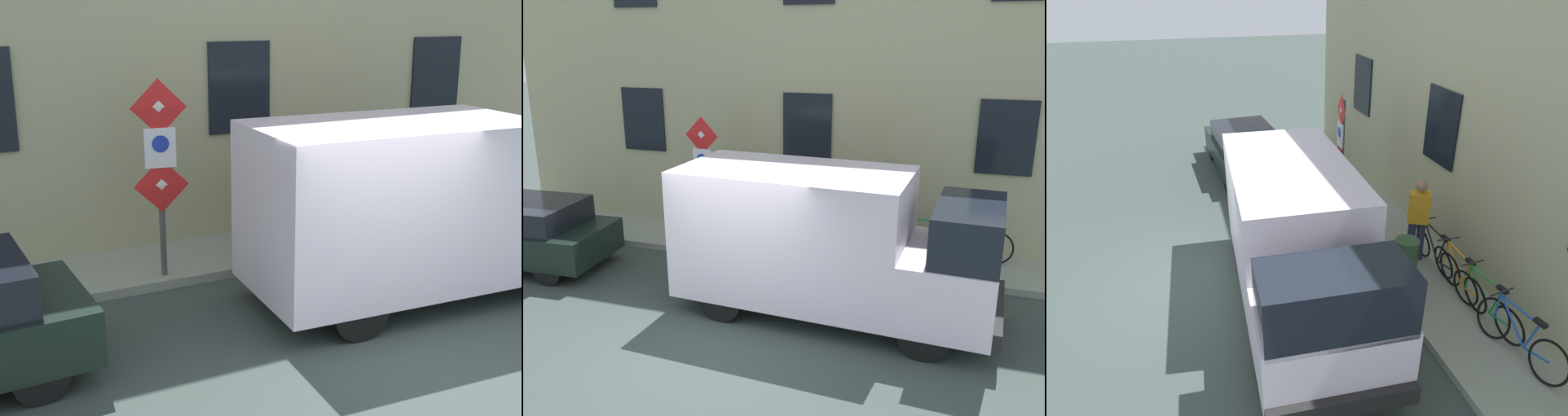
{
  "view_description": "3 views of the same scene",
  "coord_description": "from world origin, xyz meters",
  "views": [
    {
      "loc": [
        -5.62,
        4.76,
        3.92
      ],
      "look_at": [
        3.19,
        0.44,
        1.07
      ],
      "focal_mm": 47.61,
      "sensor_mm": 36.0,
      "label": 1
    },
    {
      "loc": [
        -7.03,
        -3.37,
        4.62
      ],
      "look_at": [
        2.94,
        -0.1,
        1.38
      ],
      "focal_mm": 38.91,
      "sensor_mm": 36.0,
      "label": 2
    },
    {
      "loc": [
        -0.16,
        -7.89,
        5.34
      ],
      "look_at": [
        2.3,
        0.58,
        0.93
      ],
      "focal_mm": 32.12,
      "sensor_mm": 36.0,
      "label": 3
    }
  ],
  "objects": [
    {
      "name": "ground_plane",
      "position": [
        0.0,
        0.0,
        0.0
      ],
      "size": [
        80.0,
        80.0,
        0.0
      ],
      "primitive_type": "plane",
      "color": "#36423E"
    },
    {
      "name": "litter_bin",
      "position": [
        3.63,
        -1.39,
        0.59
      ],
      "size": [
        0.44,
        0.44,
        0.9
      ],
      "primitive_type": "cylinder",
      "color": "#2D5133",
      "rests_on": "sidewalk_slab"
    },
    {
      "name": "pedestrian",
      "position": [
        4.19,
        -0.71,
        1.07
      ],
      "size": [
        0.47,
        0.41,
        1.72
      ],
      "rotation": [
        0.0,
        0.0,
        1.12
      ],
      "color": "#262B47",
      "rests_on": "sidewalk_slab"
    },
    {
      "name": "bicycle_orange",
      "position": [
        4.38,
        -1.99,
        0.51
      ],
      "size": [
        0.46,
        1.71,
        0.89
      ],
      "rotation": [
        0.0,
        0.0,
        1.55
      ],
      "color": "black",
      "rests_on": "sidewalk_slab"
    },
    {
      "name": "bicycle_blue",
      "position": [
        4.38,
        -3.63,
        0.51
      ],
      "size": [
        0.51,
        1.72,
        0.89
      ],
      "rotation": [
        0.0,
        0.0,
        1.72
      ],
      "color": "black",
      "rests_on": "sidewalk_slab"
    },
    {
      "name": "building_facade",
      "position": [
        5.28,
        0.0,
        4.14
      ],
      "size": [
        0.75,
        14.95,
        8.27
      ],
      "color": "tan",
      "rests_on": "ground_plane"
    },
    {
      "name": "delivery_van",
      "position": [
        1.58,
        -1.32,
        1.33
      ],
      "size": [
        2.28,
        5.43,
        2.5
      ],
      "rotation": [
        0.0,
        0.0,
        4.66
      ],
      "color": "white",
      "rests_on": "ground_plane"
    },
    {
      "name": "bicycle_black",
      "position": [
        4.38,
        -1.18,
        0.51
      ],
      "size": [
        0.46,
        1.71,
        0.89
      ],
      "rotation": [
        0.0,
        0.0,
        1.59
      ],
      "color": "black",
      "rests_on": "sidewalk_slab"
    },
    {
      "name": "sidewalk_slab",
      "position": [
        4.1,
        0.0,
        0.07
      ],
      "size": [
        1.66,
        16.95,
        0.14
      ],
      "primitive_type": "cube",
      "color": "gray",
      "rests_on": "ground_plane"
    },
    {
      "name": "sign_post_stacked",
      "position": [
        3.48,
        1.87,
        1.86
      ],
      "size": [
        0.18,
        0.56,
        2.74
      ],
      "color": "#474C47",
      "rests_on": "sidewalk_slab"
    },
    {
      "name": "parked_hatchback",
      "position": [
        1.73,
        5.31,
        0.73
      ],
      "size": [
        1.98,
        4.09,
        1.38
      ],
      "rotation": [
        0.0,
        0.0,
        1.63
      ],
      "color": "black",
      "rests_on": "ground_plane"
    },
    {
      "name": "bicycle_green",
      "position": [
        4.38,
        -2.81,
        0.51
      ],
      "size": [
        0.46,
        1.71,
        0.89
      ],
      "rotation": [
        0.0,
        0.0,
        1.66
      ],
      "color": "black",
      "rests_on": "sidewalk_slab"
    }
  ]
}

